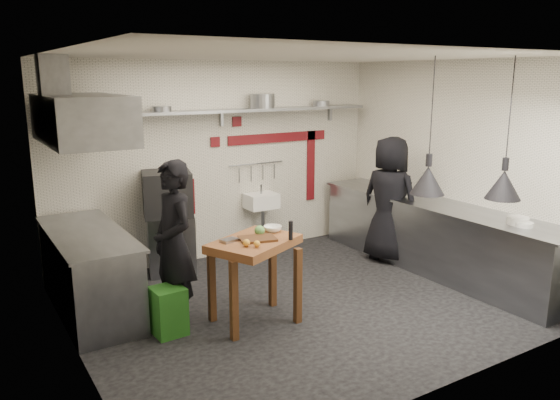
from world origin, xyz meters
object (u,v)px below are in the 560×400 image
combi_oven (167,194)px  chef_left (174,244)px  prep_table (255,281)px  green_bin (169,311)px  chef_right (390,200)px  oven_stand (171,243)px

combi_oven → chef_left: bearing=-92.5°
prep_table → chef_left: size_ratio=0.52×
green_bin → chef_right: 3.59m
chef_right → combi_oven: bearing=50.7°
prep_table → green_bin: bearing=141.7°
oven_stand → prep_table: 1.94m
combi_oven → green_bin: size_ratio=1.23×
prep_table → chef_right: (2.60, 0.76, 0.43)m
combi_oven → chef_left: size_ratio=0.35×
prep_table → chef_right: size_ratio=0.52×
combi_oven → green_bin: bearing=-95.4°
combi_oven → chef_right: (2.84, -1.15, -0.20)m
chef_left → green_bin: bearing=-42.1°
green_bin → chef_left: chef_left is taller
chef_left → chef_right: chef_right is taller
combi_oven → prep_table: combi_oven is taller
green_bin → chef_left: (0.17, 0.21, 0.63)m
green_bin → chef_left: 0.68m
green_bin → oven_stand: bearing=68.2°
chef_left → combi_oven: bearing=158.2°
oven_stand → chef_left: (-0.52, -1.51, 0.48)m
combi_oven → green_bin: 2.00m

